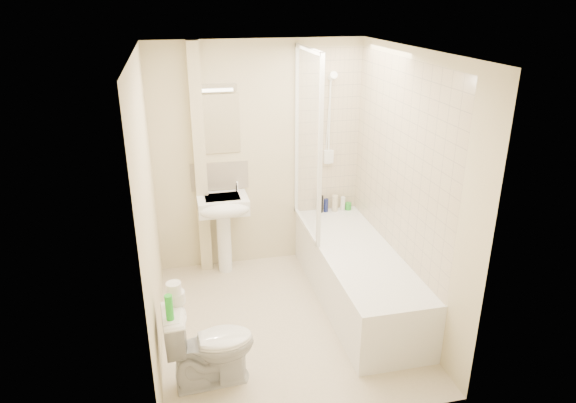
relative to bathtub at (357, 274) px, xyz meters
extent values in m
plane|color=beige|center=(-0.75, -0.20, -0.29)|extent=(2.50, 2.50, 0.00)
cube|color=beige|center=(-0.75, 1.05, 0.91)|extent=(2.20, 0.02, 2.40)
cube|color=beige|center=(-1.85, -0.20, 0.91)|extent=(0.02, 2.50, 2.40)
cube|color=beige|center=(0.35, -0.20, 0.91)|extent=(0.02, 2.50, 2.40)
cube|color=white|center=(-0.75, -0.20, 2.11)|extent=(2.20, 2.50, 0.02)
cube|color=beige|center=(0.00, 1.04, 1.14)|extent=(0.70, 0.01, 1.75)
cube|color=beige|center=(0.34, 0.00, 1.14)|extent=(0.01, 2.10, 1.75)
cube|color=beige|center=(-1.37, 0.99, 0.91)|extent=(0.12, 0.12, 2.40)
cube|color=beige|center=(-1.17, 1.04, 0.74)|extent=(0.60, 0.02, 0.30)
cube|color=white|center=(-1.17, 1.04, 1.29)|extent=(0.46, 0.01, 0.60)
cube|color=silver|center=(-1.17, 1.02, 1.66)|extent=(0.42, 0.07, 0.07)
cube|color=white|center=(0.00, 0.00, -0.01)|extent=(0.70, 2.10, 0.55)
cube|color=white|center=(0.00, 0.00, 0.21)|extent=(0.56, 1.96, 0.05)
cube|color=white|center=(-0.35, 0.60, 1.16)|extent=(0.01, 0.90, 1.80)
cube|color=white|center=(-0.35, 1.03, 1.16)|extent=(0.04, 0.04, 1.80)
cube|color=white|center=(-0.35, 0.15, 1.16)|extent=(0.04, 0.04, 1.80)
cube|color=white|center=(-0.35, 0.60, 2.04)|extent=(0.04, 0.90, 0.04)
cube|color=white|center=(-0.35, 0.60, 0.28)|extent=(0.04, 0.90, 0.03)
cylinder|color=white|center=(0.00, 1.02, 1.26)|extent=(0.02, 0.02, 0.90)
cylinder|color=white|center=(0.00, 1.02, 0.81)|extent=(0.05, 0.05, 0.02)
cylinder|color=white|center=(0.00, 1.02, 1.71)|extent=(0.05, 0.05, 0.02)
cylinder|color=white|center=(0.00, 0.95, 1.74)|extent=(0.08, 0.11, 0.11)
cube|color=white|center=(0.00, 1.01, 0.88)|extent=(0.10, 0.05, 0.14)
cylinder|color=white|center=(-0.02, 0.99, 1.31)|extent=(0.01, 0.13, 0.84)
cylinder|color=white|center=(-1.17, 0.88, 0.06)|extent=(0.15, 0.15, 0.69)
cube|color=white|center=(-1.17, 0.85, 0.50)|extent=(0.51, 0.39, 0.16)
ellipsoid|color=white|center=(-1.17, 0.68, 0.50)|extent=(0.51, 0.22, 0.16)
cube|color=silver|center=(-1.17, 0.85, 0.56)|extent=(0.36, 0.26, 0.04)
cylinder|color=white|center=(-1.34, 0.96, 0.63)|extent=(0.03, 0.03, 0.10)
cylinder|color=white|center=(-1.01, 0.96, 0.63)|extent=(0.03, 0.03, 0.10)
sphere|color=white|center=(-1.34, 0.96, 0.68)|extent=(0.04, 0.04, 0.04)
sphere|color=white|center=(-1.01, 0.96, 0.68)|extent=(0.04, 0.04, 0.04)
cylinder|color=black|center=(-0.09, 0.96, 0.36)|extent=(0.06, 0.06, 0.20)
cylinder|color=#121950|center=(-0.03, 0.96, 0.34)|extent=(0.05, 0.05, 0.15)
cylinder|color=beige|center=(0.08, 0.96, 0.35)|extent=(0.07, 0.07, 0.18)
cylinder|color=white|center=(0.17, 0.96, 0.34)|extent=(0.05, 0.05, 0.15)
cylinder|color=green|center=(0.23, 0.96, 0.30)|extent=(0.07, 0.07, 0.08)
imported|color=white|center=(-1.47, -0.83, 0.05)|extent=(0.46, 0.71, 0.67)
cylinder|color=white|center=(-1.68, -0.73, 0.43)|extent=(0.12, 0.12, 0.09)
cylinder|color=white|center=(-1.70, -0.76, 0.53)|extent=(0.11, 0.11, 0.09)
cylinder|color=green|center=(-1.74, -0.93, 0.48)|extent=(0.05, 0.05, 0.19)
camera|label=1|loc=(-1.61, -4.06, 2.49)|focal=32.00mm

